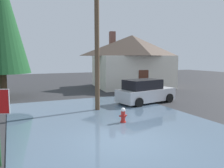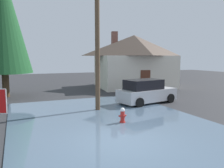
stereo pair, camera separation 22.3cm
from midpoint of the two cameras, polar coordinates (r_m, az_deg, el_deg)
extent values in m
cube|color=#2D2D30|center=(9.00, 1.93, -14.50)|extent=(80.00, 80.00, 0.10)
cube|color=#4C6075|center=(11.69, -1.41, -9.14)|extent=(9.36, 13.16, 0.04)
cube|color=silver|center=(8.06, 14.04, -16.86)|extent=(4.21, 0.36, 0.01)
cylinder|color=#AD231E|center=(11.37, 2.19, -9.47)|extent=(0.28, 0.28, 0.09)
cylinder|color=#AD231E|center=(11.29, 2.20, -8.00)|extent=(0.20, 0.20, 0.51)
sphere|color=white|center=(11.21, 2.21, -6.44)|extent=(0.22, 0.22, 0.22)
cylinder|color=#AD231E|center=(11.22, 1.52, -7.96)|extent=(0.09, 0.08, 0.08)
cylinder|color=#AD231E|center=(11.34, 2.87, -7.80)|extent=(0.09, 0.08, 0.08)
cylinder|color=#AD231E|center=(11.15, 2.54, -8.05)|extent=(0.10, 0.09, 0.10)
cylinder|color=brown|center=(13.76, -4.23, 10.98)|extent=(0.28, 0.28, 8.49)
cube|color=silver|center=(25.11, 4.66, 3.13)|extent=(8.29, 7.26, 3.38)
pyramid|color=brown|center=(25.10, 4.72, 9.51)|extent=(8.95, 7.84, 2.20)
cube|color=brown|center=(25.61, -0.17, 10.71)|extent=(0.68, 0.68, 1.98)
cube|color=#592D1E|center=(22.25, 7.55, 0.87)|extent=(1.00, 0.20, 2.00)
cube|color=silver|center=(16.37, 8.06, -2.62)|extent=(4.46, 2.46, 0.82)
cube|color=black|center=(16.04, 7.22, -0.10)|extent=(2.77, 1.95, 0.67)
cylinder|color=black|center=(18.01, 9.54, -2.68)|extent=(0.67, 0.33, 0.64)
cylinder|color=black|center=(16.84, 13.65, -3.42)|extent=(0.67, 0.33, 0.64)
cylinder|color=black|center=(16.16, 2.21, -3.65)|extent=(0.67, 0.33, 0.64)
cylinder|color=black|center=(14.84, 6.23, -4.60)|extent=(0.67, 0.33, 0.64)
cylinder|color=#4C3823|center=(20.50, -25.64, -0.27)|extent=(0.54, 0.54, 1.95)
cone|color=#1E5128|center=(20.63, -26.41, 14.84)|extent=(4.33, 4.33, 8.89)
camera|label=1|loc=(0.11, -90.51, -0.06)|focal=36.80mm
camera|label=2|loc=(0.11, 89.49, 0.06)|focal=36.80mm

